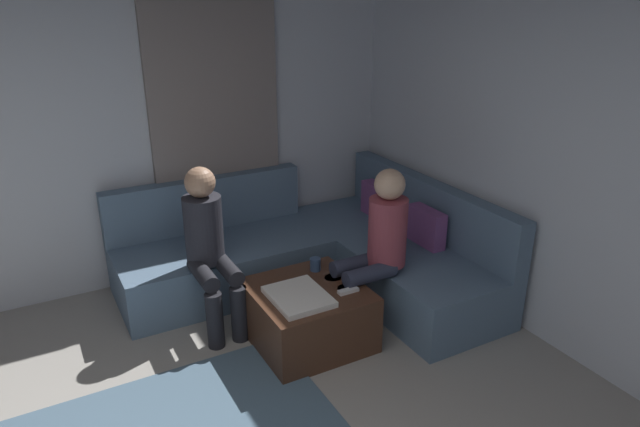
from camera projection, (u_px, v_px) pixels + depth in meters
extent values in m
cube|color=silver|center=(44.00, 133.00, 4.24)|extent=(0.12, 6.00, 2.70)
cube|color=gray|center=(216.00, 130.00, 4.78)|extent=(0.06, 1.10, 2.50)
cube|color=slate|center=(392.00, 262.00, 4.80)|extent=(2.10, 0.85, 0.42)
cube|color=slate|center=(429.00, 207.00, 4.79)|extent=(2.10, 0.14, 0.45)
cube|color=slate|center=(223.00, 265.00, 4.73)|extent=(0.85, 1.70, 0.42)
cube|color=slate|center=(205.00, 203.00, 4.86)|extent=(0.14, 1.70, 0.45)
cube|color=#8C4C8C|center=(377.00, 203.00, 5.16)|extent=(0.36, 0.12, 0.36)
cube|color=#8C4C8C|center=(426.00, 230.00, 4.59)|extent=(0.36, 0.12, 0.36)
cube|color=#4C2D1E|center=(308.00, 315.00, 4.02)|extent=(0.76, 0.76, 0.42)
cube|color=white|center=(299.00, 297.00, 3.80)|extent=(0.44, 0.36, 0.04)
cylinder|color=#334C72|center=(315.00, 264.00, 4.18)|extent=(0.08, 0.08, 0.10)
cube|color=white|center=(348.00, 291.00, 3.89)|extent=(0.05, 0.15, 0.02)
cylinder|color=#2D3347|center=(345.00, 314.00, 4.02)|extent=(0.12, 0.12, 0.42)
cylinder|color=#2D3347|center=(332.00, 303.00, 4.17)|extent=(0.12, 0.12, 0.42)
cylinder|color=#2D3347|center=(370.00, 274.00, 4.01)|extent=(0.12, 0.40, 0.12)
cylinder|color=#2D3347|center=(356.00, 264.00, 4.16)|extent=(0.12, 0.40, 0.12)
cylinder|color=#993F4C|center=(387.00, 232.00, 4.08)|extent=(0.28, 0.28, 0.50)
sphere|color=#D8AD8C|center=(390.00, 184.00, 3.95)|extent=(0.22, 0.22, 0.22)
cylinder|color=black|center=(239.00, 314.00, 4.03)|extent=(0.12, 0.12, 0.42)
cylinder|color=black|center=(215.00, 320.00, 3.95)|extent=(0.12, 0.12, 0.42)
cylinder|color=black|center=(227.00, 268.00, 4.10)|extent=(0.40, 0.12, 0.12)
cylinder|color=black|center=(203.00, 274.00, 4.02)|extent=(0.40, 0.12, 0.12)
cylinder|color=#26262D|center=(204.00, 229.00, 4.13)|extent=(0.28, 0.28, 0.50)
sphere|color=tan|center=(200.00, 182.00, 3.99)|extent=(0.22, 0.22, 0.22)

